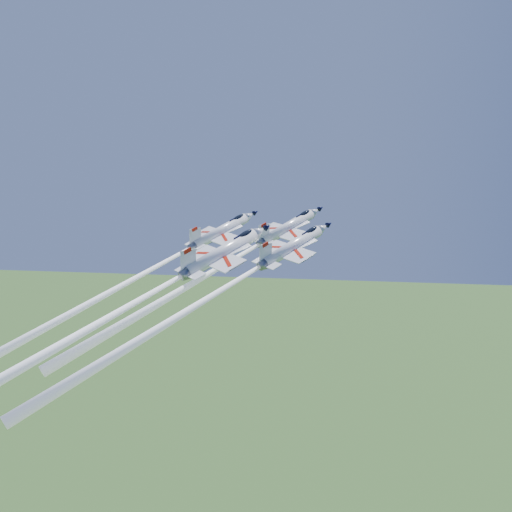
# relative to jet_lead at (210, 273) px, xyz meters

# --- Properties ---
(jet_lead) EXTENTS (30.05, 31.26, 39.13)m
(jet_lead) POSITION_rel_jet_lead_xyz_m (0.00, 0.00, 0.00)
(jet_lead) COLOR white
(jet_left) EXTENTS (33.49, 35.02, 46.85)m
(jet_left) POSITION_rel_jet_lead_xyz_m (-14.82, -3.79, -2.16)
(jet_left) COLOR white
(jet_right) EXTENTS (30.23, 31.45, 39.45)m
(jet_right) POSITION_rel_jet_lead_xyz_m (1.52, -12.05, -1.30)
(jet_right) COLOR white
(jet_slot) EXTENTS (36.18, 37.71, 48.52)m
(jet_slot) POSITION_rel_jet_lead_xyz_m (-12.53, -16.59, -3.74)
(jet_slot) COLOR white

